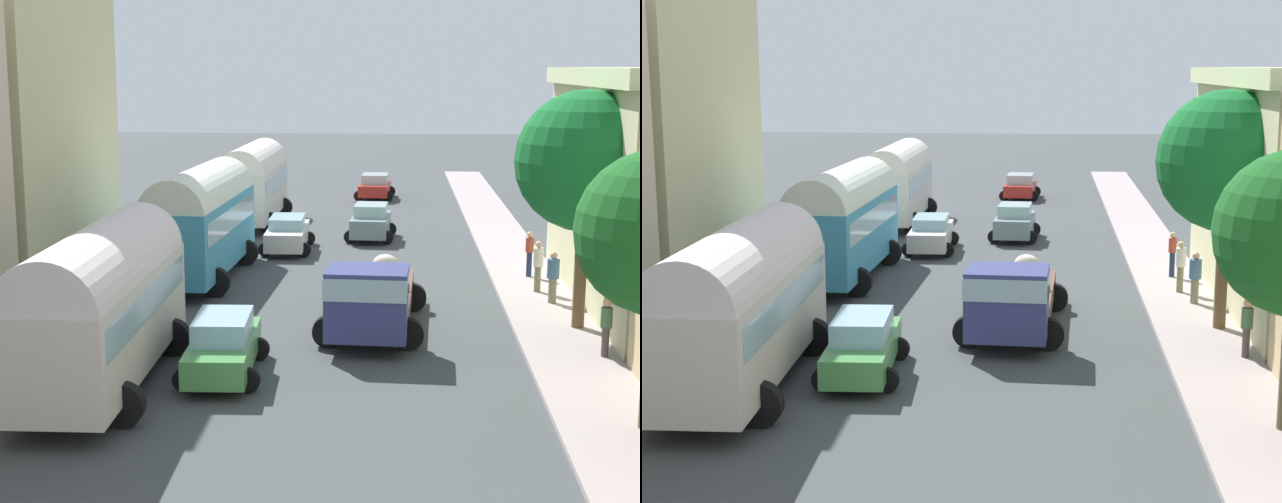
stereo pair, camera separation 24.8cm
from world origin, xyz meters
The scene contains 17 objects.
ground_plane centered at (0.00, 27.00, 0.00)m, with size 154.00×154.00×0.00m, color #3E4344.
sidewalk_left centered at (-7.25, 27.00, 0.07)m, with size 2.50×70.00×0.14m, color #AEA9A2.
sidewalk_right centered at (7.25, 27.00, 0.07)m, with size 2.50×70.00×0.14m, color #A09191.
building_left_2 centered at (-10.71, 23.46, 6.43)m, with size 4.86×10.04×12.82m.
parked_bus_0 centered at (-4.54, 12.83, 2.19)m, with size 3.37×8.70×3.97m.
parked_bus_1 centered at (-4.56, 25.12, 2.30)m, with size 3.39×8.75×4.12m.
parked_bus_2 centered at (-4.50, 37.77, 2.21)m, with size 3.26×8.26×3.98m.
cargo_truck_0 centered at (1.83, 17.85, 1.18)m, with size 3.29×7.44×2.35m.
car_0 centered at (1.38, 33.94, 0.81)m, with size 2.32×3.73×1.61m.
car_1 centered at (1.24, 47.79, 0.74)m, with size 2.41×3.89×1.46m.
car_2 centered at (-1.80, 13.93, 0.78)m, with size 2.24×4.31×1.56m.
car_3 centered at (-2.06, 30.91, 0.76)m, with size 2.22×4.42×1.48m.
pedestrian_0 centered at (7.38, 25.86, 1.06)m, with size 0.41×0.41×1.80m.
pedestrian_1 centered at (8.08, 15.86, 1.00)m, with size 0.43×0.43×1.71m.
pedestrian_2 centered at (7.61, 21.83, 1.03)m, with size 0.43×0.43×1.82m.
pedestrian_3 centered at (7.35, 23.40, 1.09)m, with size 0.49×0.49×1.89m.
roadside_tree_2 centered at (7.90, 18.83, 5.03)m, with size 4.07×4.07×7.09m.
Camera 2 is at (2.76, -9.56, 7.72)m, focal length 54.88 mm.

